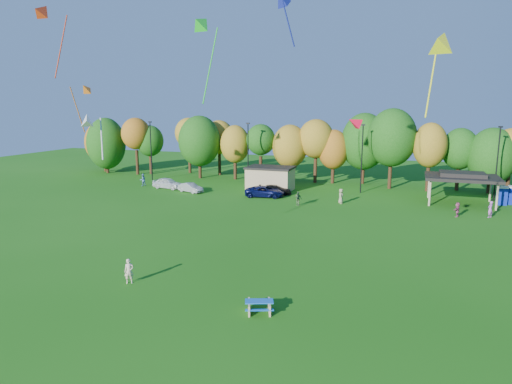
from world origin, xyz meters
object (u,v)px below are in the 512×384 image
(car_c, at_px, (265,192))
(picnic_table, at_px, (259,306))
(kite_flyer, at_px, (129,271))
(car_b, at_px, (191,188))
(car_d, at_px, (275,190))
(car_a, at_px, (168,183))

(car_c, bearing_deg, picnic_table, -171.89)
(picnic_table, height_order, kite_flyer, kite_flyer)
(car_b, height_order, car_d, car_b)
(picnic_table, height_order, car_a, car_a)
(car_a, distance_m, car_d, 15.51)
(car_a, relative_size, car_c, 0.89)
(picnic_table, xyz_separation_m, car_c, (-10.01, 31.39, 0.29))
(kite_flyer, height_order, car_d, kite_flyer)
(picnic_table, xyz_separation_m, kite_flyer, (-9.48, 1.25, 0.42))
(picnic_table, bearing_deg, car_a, 106.62)
(car_d, bearing_deg, car_a, 76.66)
(picnic_table, bearing_deg, car_b, 102.70)
(car_b, distance_m, car_c, 10.41)
(car_b, xyz_separation_m, car_c, (10.40, 0.29, 0.07))
(car_c, bearing_deg, car_b, 82.03)
(car_b, distance_m, car_d, 11.41)
(picnic_table, bearing_deg, car_d, 84.88)
(picnic_table, distance_m, car_a, 40.89)
(car_a, bearing_deg, kite_flyer, -147.01)
(car_b, height_order, car_c, car_c)
(picnic_table, distance_m, car_c, 32.95)
(kite_flyer, distance_m, car_d, 32.13)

